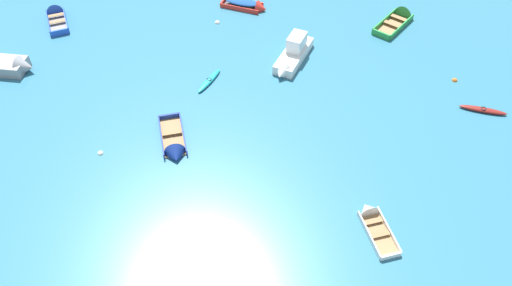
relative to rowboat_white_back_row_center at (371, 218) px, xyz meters
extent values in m
cube|color=#99754C|center=(0.27, -0.86, -0.11)|extent=(1.81, 2.94, 0.08)
cube|color=white|center=(-0.26, -1.03, 0.01)|extent=(0.92, 2.76, 0.33)
cube|color=white|center=(0.80, -0.70, 0.01)|extent=(0.92, 2.76, 0.33)
cube|color=white|center=(0.69, -2.24, 0.01)|extent=(1.08, 0.43, 0.33)
cone|color=white|center=(-0.18, 0.56, 0.03)|extent=(1.22, 0.95, 1.07)
cube|color=#937047|center=(0.31, -1.01, 0.08)|extent=(1.04, 0.58, 0.03)
cube|color=#937047|center=(0.06, -0.21, 0.08)|extent=(1.04, 0.58, 0.03)
cube|color=gray|center=(-22.83, 17.85, -0.09)|extent=(2.54, 3.57, 0.12)
cube|color=blue|center=(-23.45, 17.57, 0.09)|extent=(1.53, 3.21, 0.49)
cube|color=blue|center=(-22.22, 18.13, 0.09)|extent=(1.53, 3.21, 0.49)
cube|color=blue|center=(-22.11, 16.26, 0.09)|extent=(1.26, 0.67, 0.49)
cone|color=blue|center=(-23.59, 19.50, 0.12)|extent=(1.51, 1.26, 1.29)
cube|color=#937047|center=(-22.76, 17.68, 0.19)|extent=(1.25, 0.83, 0.03)
cube|color=#937047|center=(-23.18, 18.61, 0.19)|extent=(1.25, 0.83, 0.03)
ellipsoid|color=teal|center=(-9.90, 11.11, -0.02)|extent=(1.59, 2.78, 0.26)
torus|color=black|center=(-9.90, 11.11, 0.09)|extent=(0.46, 0.46, 0.05)
cube|color=#99754C|center=(-11.55, 5.60, -0.10)|extent=(2.13, 3.53, 0.10)
cube|color=navy|center=(-10.90, 5.79, 0.06)|extent=(1.03, 3.34, 0.42)
cube|color=navy|center=(-12.20, 5.42, 0.06)|extent=(1.03, 3.34, 0.42)
cube|color=navy|center=(-12.02, 7.26, 0.06)|extent=(1.31, 0.50, 0.42)
cone|color=navy|center=(-11.05, 3.87, 0.08)|extent=(1.46, 1.12, 1.30)
cube|color=#937047|center=(-11.60, 5.78, 0.14)|extent=(1.26, 0.68, 0.03)
cube|color=#4C4C51|center=(-8.29, 21.10, -0.11)|extent=(3.42, 2.11, 0.09)
cube|color=red|center=(-8.10, 21.71, 0.03)|extent=(3.22, 1.08, 0.37)
cube|color=red|center=(-8.48, 20.48, 0.03)|extent=(3.22, 1.08, 0.37)
cube|color=red|center=(-9.88, 21.60, 0.03)|extent=(0.50, 1.24, 0.37)
cone|color=red|center=(-6.63, 20.58, 0.05)|extent=(1.10, 1.41, 1.23)
cube|color=#937047|center=(-8.45, 21.15, 0.11)|extent=(0.68, 1.20, 0.03)
cube|color=#937047|center=(-7.52, 20.86, 0.11)|extent=(0.68, 1.20, 0.03)
ellipsoid|color=#19478C|center=(-8.29, 21.10, 0.34)|extent=(3.14, 1.97, 0.35)
cone|color=gray|center=(-22.95, 11.62, 0.29)|extent=(1.19, 1.58, 1.50)
cube|color=#99754C|center=(3.87, 18.75, -0.09)|extent=(3.38, 3.90, 0.12)
cube|color=#288C3D|center=(3.26, 19.20, 0.09)|extent=(2.40, 3.26, 0.48)
cube|color=#288C3D|center=(4.49, 18.30, 0.09)|extent=(2.40, 3.26, 0.48)
cube|color=#288C3D|center=(2.71, 17.15, 0.09)|extent=(1.29, 1.00, 0.48)
cone|color=#288C3D|center=(5.09, 20.42, 0.11)|extent=(1.71, 1.59, 1.45)
cube|color=#937047|center=(3.75, 18.58, 0.19)|extent=(1.34, 1.13, 0.03)
cube|color=#937047|center=(4.43, 19.52, 0.19)|extent=(1.34, 1.13, 0.03)
ellipsoid|color=maroon|center=(8.27, 8.94, -0.02)|extent=(3.01, 1.15, 0.27)
torus|color=black|center=(8.27, 8.94, 0.10)|extent=(0.44, 0.44, 0.06)
cube|color=white|center=(-4.03, 14.01, 0.19)|extent=(3.03, 4.74, 0.68)
cone|color=white|center=(-4.90, 11.83, 0.22)|extent=(1.47, 1.29, 1.22)
cube|color=white|center=(-3.87, 14.43, 1.07)|extent=(1.58, 1.90, 1.08)
cube|color=black|center=(-4.13, 13.76, 1.28)|extent=(0.97, 0.49, 0.48)
sphere|color=silver|center=(-15.65, 4.07, -0.15)|extent=(0.34, 0.34, 0.34)
sphere|color=silver|center=(-10.11, 18.58, -0.15)|extent=(0.41, 0.41, 0.41)
sphere|color=orange|center=(7.20, 12.08, -0.15)|extent=(0.37, 0.37, 0.37)
camera|label=1|loc=(-5.41, -15.15, 21.30)|focal=34.09mm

